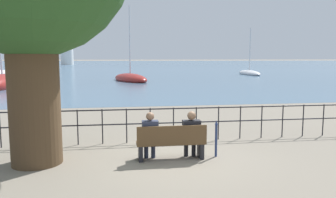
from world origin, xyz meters
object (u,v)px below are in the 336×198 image
Objects in this scene: seated_person_right at (191,132)px; sailboat_2 at (249,73)px; closed_umbrella at (216,137)px; sailboat_0 at (1,73)px; park_bench at (171,143)px; sailboat_3 at (3,83)px; sailboat_4 at (130,79)px; harbor_lighthouse at (66,34)px; seated_person_left at (150,134)px.

sailboat_2 is at bearing 65.78° from seated_person_right.
sailboat_0 is (-19.79, 43.47, -0.24)m from closed_umbrella.
sailboat_2 is (17.44, 40.24, -0.31)m from closed_umbrella.
sailboat_0 is (-18.60, 43.55, -0.13)m from park_bench.
seated_person_right is 44.13m from sailboat_2.
park_bench is 0.20× the size of sailboat_3.
seated_person_right is at bearing -109.91° from sailboat_2.
sailboat_0 reaches higher than seated_person_right.
sailboat_4 reaches higher than closed_umbrella.
park_bench is at bearing -110.49° from sailboat_2.
sailboat_4 is 95.51m from harbor_lighthouse.
harbor_lighthouse reaches higher than seated_person_right.
seated_person_right is 123.48m from harbor_lighthouse.
sailboat_3 is (-11.85, 22.14, -0.31)m from seated_person_right.
park_bench is 28.65m from sailboat_4.
seated_person_right is 47.49m from sailboat_0.
harbor_lighthouse reaches higher than sailboat_2.
harbor_lighthouse is at bearing 120.24° from sailboat_2.
closed_umbrella is 0.11× the size of sailboat_2.
sailboat_2 is 0.35× the size of harbor_lighthouse.
sailboat_0 is at bearing 113.75° from seated_person_right.
closed_umbrella is at bearing -109.12° from sailboat_2.
sailboat_3 reaches higher than seated_person_left.
seated_person_right is 1.27× the size of closed_umbrella.
seated_person_left is at bearing -179.99° from closed_umbrella.
sailboat_0 reaches higher than sailboat_4.
seated_person_left is 0.14× the size of sailboat_3.
harbor_lighthouse reaches higher than sailboat_4.
park_bench is at bearing -110.39° from sailboat_4.
sailboat_0 is 1.40× the size of sailboat_4.
sailboat_4 is at bearing -27.13° from sailboat_0.
park_bench is at bearing -80.31° from harbor_lighthouse.
sailboat_3 is (-10.79, 22.14, -0.31)m from seated_person_left.
closed_umbrella is 0.11× the size of sailboat_3.
seated_person_right is 28.59m from sailboat_4.
sailboat_0 reaches higher than seated_person_left.
seated_person_left reaches higher than seated_person_right.
harbor_lighthouse is (-21.90, 121.17, 10.80)m from closed_umbrella.
harbor_lighthouse is (-20.71, 121.25, 10.91)m from park_bench.
sailboat_3 is (7.27, -21.33, 0.06)m from sailboat_0.
harbor_lighthouse reaches higher than seated_person_left.
closed_umbrella reaches higher than park_bench.
park_bench is at bearing -55.21° from sailboat_0.
sailboat_2 reaches higher than seated_person_left.
sailboat_4 is (0.46, 28.58, -0.40)m from seated_person_left.
closed_umbrella is at bearing 3.72° from park_bench.
sailboat_2 is (18.63, 40.32, -0.20)m from park_bench.
sailboat_3 reaches higher than sailboat_2.
park_bench is 24.94m from sailboat_3.
sailboat_3 is at bearing -84.58° from harbor_lighthouse.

